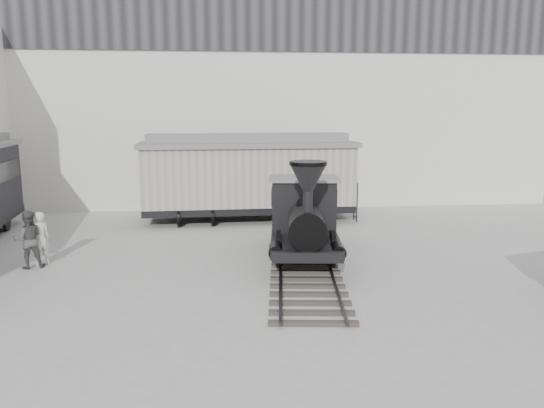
{
  "coord_description": "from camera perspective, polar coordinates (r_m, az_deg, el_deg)",
  "views": [
    {
      "loc": [
        -0.8,
        -13.54,
        5.14
      ],
      "look_at": [
        0.91,
        3.93,
        2.0
      ],
      "focal_mm": 35.0,
      "sensor_mm": 36.0,
      "label": 1
    }
  ],
  "objects": [
    {
      "name": "north_wall",
      "position": [
        28.54,
        -4.05,
        10.94
      ],
      "size": [
        34.0,
        2.51,
        11.0
      ],
      "color": "silver",
      "rests_on": "ground"
    },
    {
      "name": "visitor_a",
      "position": [
        19.23,
        -23.68,
        -3.44
      ],
      "size": [
        0.79,
        0.76,
        1.82
      ],
      "primitive_type": "imported",
      "rotation": [
        0.0,
        0.0,
        3.82
      ],
      "color": "silver",
      "rests_on": "ground"
    },
    {
      "name": "visitor_b",
      "position": [
        19.06,
        -24.73,
        -3.48
      ],
      "size": [
        1.1,
        0.97,
        1.91
      ],
      "primitive_type": "imported",
      "rotation": [
        0.0,
        0.0,
        3.44
      ],
      "color": "#4A4A4A",
      "rests_on": "ground"
    },
    {
      "name": "ground",
      "position": [
        14.51,
        -2.11,
        -10.61
      ],
      "size": [
        90.0,
        90.0,
        0.0
      ],
      "primitive_type": "plane",
      "color": "#9E9E9B"
    },
    {
      "name": "boxcar",
      "position": [
        24.62,
        -2.55,
        3.1
      ],
      "size": [
        9.99,
        3.41,
        4.06
      ],
      "rotation": [
        0.0,
        0.0,
        0.03
      ],
      "color": "black",
      "rests_on": "ground"
    },
    {
      "name": "locomotive",
      "position": [
        18.06,
        3.44,
        -2.1
      ],
      "size": [
        3.32,
        10.28,
        3.57
      ],
      "rotation": [
        0.0,
        0.0,
        -0.11
      ],
      "color": "#302B27",
      "rests_on": "ground"
    }
  ]
}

